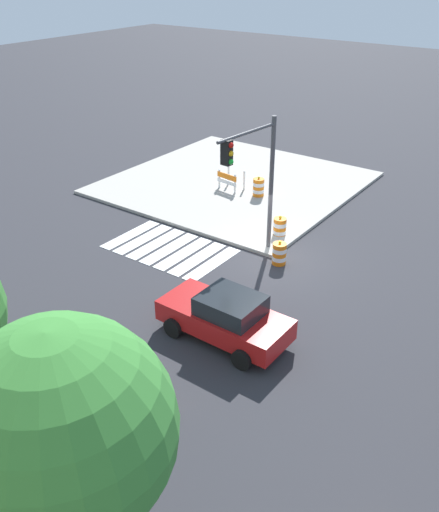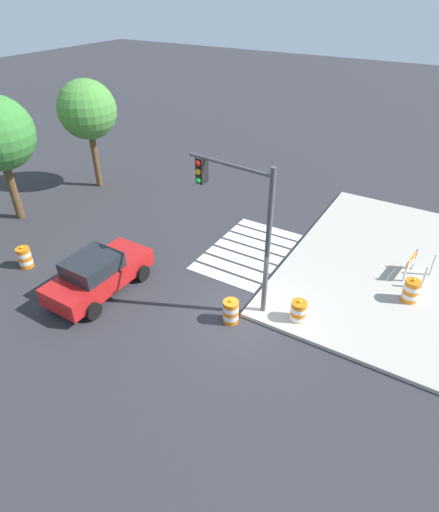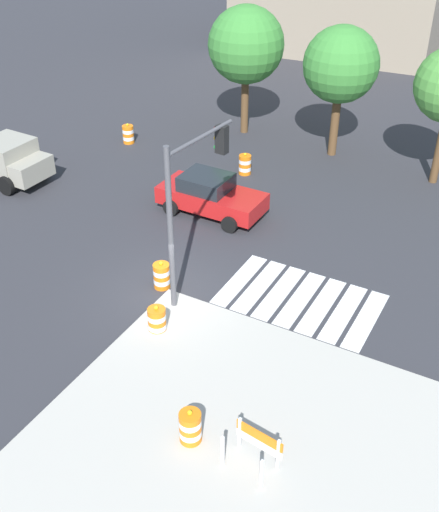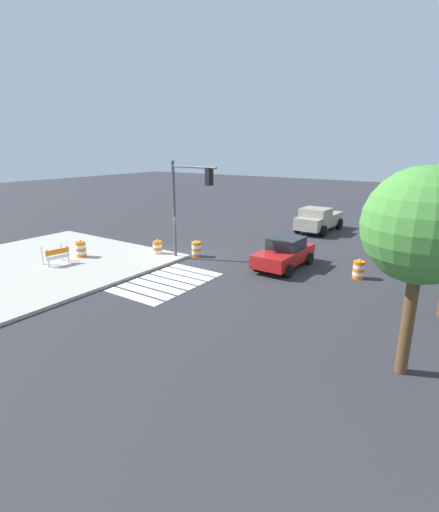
{
  "view_description": "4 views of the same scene",
  "coord_description": "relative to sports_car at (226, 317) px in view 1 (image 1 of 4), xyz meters",
  "views": [
    {
      "loc": [
        -9.93,
        17.51,
        11.07
      ],
      "look_at": [
        0.72,
        2.74,
        1.12
      ],
      "focal_mm": 39.32,
      "sensor_mm": 36.0,
      "label": 1
    },
    {
      "loc": [
        -10.14,
        -5.2,
        10.27
      ],
      "look_at": [
        1.89,
        2.03,
        0.87
      ],
      "focal_mm": 29.27,
      "sensor_mm": 36.0,
      "label": 2
    },
    {
      "loc": [
        9.59,
        -13.86,
        12.58
      ],
      "look_at": [
        1.42,
        0.96,
        1.38
      ],
      "focal_mm": 43.78,
      "sensor_mm": 36.0,
      "label": 3
    },
    {
      "loc": [
        16.9,
        13.82,
        6.37
      ],
      "look_at": [
        1.11,
        2.92,
        0.83
      ],
      "focal_mm": 26.52,
      "sensor_mm": 36.0,
      "label": 4
    }
  ],
  "objects": [
    {
      "name": "construction_barricade",
      "position": [
        7.07,
        -10.31,
        -0.09
      ],
      "size": [
        1.33,
        0.94,
        1.0
      ],
      "color": "silver",
      "rests_on": "sidewalk_corner"
    },
    {
      "name": "traffic_barrel_crosswalk_end",
      "position": [
        1.09,
        -5.25,
        -0.36
      ],
      "size": [
        0.56,
        0.56,
        1.02
      ],
      "color": "orange",
      "rests_on": "ground"
    },
    {
      "name": "traffic_barrel_on_sidewalk",
      "position": [
        5.38,
        -10.48,
        -0.21
      ],
      "size": [
        0.56,
        0.56,
        1.02
      ],
      "color": "orange",
      "rests_on": "sidewalk_corner"
    },
    {
      "name": "traffic_barrel_near_corner",
      "position": [
        -0.41,
        3.89,
        -0.36
      ],
      "size": [
        0.56,
        0.56,
        1.02
      ],
      "color": "orange",
      "rests_on": "ground"
    },
    {
      "name": "ground_plane",
      "position": [
        1.48,
        -5.45,
        -0.81
      ],
      "size": [
        120.0,
        120.0,
        0.0
      ],
      "primitive_type": "plane",
      "color": "#2D2D33"
    },
    {
      "name": "sidewalk_corner",
      "position": [
        7.48,
        -11.45,
        -0.74
      ],
      "size": [
        12.0,
        12.0,
        0.15
      ],
      "primitive_type": "cube",
      "color": "#ADA89E",
      "rests_on": "ground"
    },
    {
      "name": "street_tree_streetside_near",
      "position": [
        -2.7,
        8.31,
        3.63
      ],
      "size": [
        3.73,
        3.73,
        6.33
      ],
      "color": "brown",
      "rests_on": "ground"
    },
    {
      "name": "sports_car",
      "position": [
        0.0,
        0.0,
        0.0
      ],
      "size": [
        4.32,
        2.18,
        1.63
      ],
      "color": "red",
      "rests_on": "ground"
    },
    {
      "name": "crosswalk_stripes",
      "position": [
        5.48,
        -3.65,
        -0.8
      ],
      "size": [
        5.1,
        3.2,
        0.02
      ],
      "color": "silver",
      "rests_on": "ground"
    },
    {
      "name": "traffic_barrel_median_near",
      "position": [
        2.28,
        -7.31,
        -0.36
      ],
      "size": [
        0.56,
        0.56,
        1.02
      ],
      "color": "orange",
      "rests_on": "ground"
    },
    {
      "name": "traffic_light_pole",
      "position": [
        2.17,
        -4.91,
        3.1
      ],
      "size": [
        0.55,
        3.28,
        5.5
      ],
      "color": "#4C4C51",
      "rests_on": "sidewalk_corner"
    }
  ]
}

